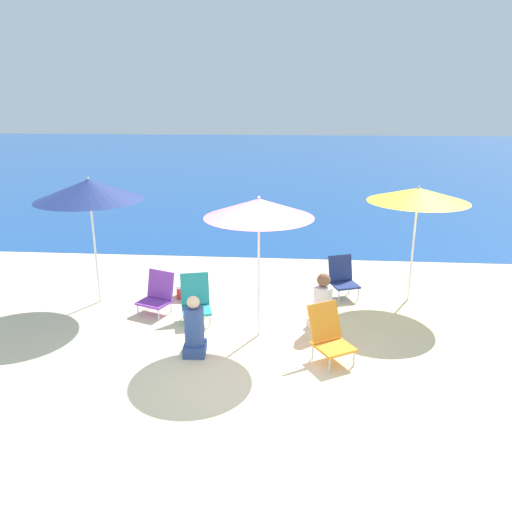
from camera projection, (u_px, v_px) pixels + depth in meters
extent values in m
plane|color=beige|center=(245.00, 369.00, 6.79)|extent=(60.00, 60.00, 0.00)
cube|color=#19478C|center=(287.00, 158.00, 30.50)|extent=(60.00, 40.00, 0.01)
cylinder|color=white|center=(412.00, 252.00, 8.86)|extent=(0.04, 0.04, 1.82)
cone|color=yellow|center=(418.00, 195.00, 8.55)|extent=(1.74, 1.74, 0.24)
sphere|color=white|center=(419.00, 187.00, 8.51)|extent=(0.04, 0.04, 0.04)
cylinder|color=white|center=(259.00, 278.00, 7.49)|extent=(0.04, 0.04, 1.88)
cone|color=pink|center=(259.00, 208.00, 7.16)|extent=(1.61, 1.61, 0.27)
sphere|color=white|center=(259.00, 197.00, 7.11)|extent=(0.04, 0.04, 0.04)
cylinder|color=white|center=(95.00, 252.00, 8.77)|extent=(0.04, 0.04, 1.87)
cone|color=navy|center=(89.00, 190.00, 8.43)|extent=(1.84, 1.84, 0.35)
sphere|color=white|center=(88.00, 178.00, 8.37)|extent=(0.04, 0.04, 0.04)
cylinder|color=silver|center=(329.00, 365.00, 6.68)|extent=(0.02, 0.02, 0.22)
cylinder|color=silver|center=(354.00, 359.00, 6.84)|extent=(0.02, 0.02, 0.22)
cylinder|color=silver|center=(313.00, 352.00, 7.03)|extent=(0.02, 0.02, 0.22)
cylinder|color=silver|center=(336.00, 346.00, 7.20)|extent=(0.02, 0.02, 0.22)
cube|color=orange|center=(334.00, 347.00, 6.90)|extent=(0.66, 0.66, 0.04)
cube|color=orange|center=(325.00, 321.00, 7.02)|extent=(0.52, 0.43, 0.51)
cylinder|color=silver|center=(185.00, 323.00, 7.96)|extent=(0.02, 0.02, 0.20)
cylinder|color=silver|center=(210.00, 321.00, 8.03)|extent=(0.02, 0.02, 0.20)
cylinder|color=silver|center=(184.00, 313.00, 8.34)|extent=(0.02, 0.02, 0.20)
cylinder|color=silver|center=(208.00, 311.00, 8.41)|extent=(0.02, 0.02, 0.20)
cube|color=teal|center=(196.00, 310.00, 8.15)|extent=(0.57, 0.58, 0.04)
cube|color=teal|center=(195.00, 289.00, 8.29)|extent=(0.49, 0.28, 0.52)
cylinder|color=silver|center=(339.00, 297.00, 8.96)|extent=(0.02, 0.02, 0.24)
cylinder|color=silver|center=(358.00, 294.00, 9.06)|extent=(0.02, 0.02, 0.24)
cylinder|color=silver|center=(330.00, 289.00, 9.31)|extent=(0.02, 0.02, 0.24)
cylinder|color=silver|center=(349.00, 287.00, 9.40)|extent=(0.02, 0.02, 0.24)
cube|color=navy|center=(345.00, 285.00, 9.14)|extent=(0.58, 0.57, 0.04)
cube|color=navy|center=(340.00, 268.00, 9.26)|extent=(0.48, 0.29, 0.48)
cylinder|color=silver|center=(138.00, 310.00, 8.45)|extent=(0.02, 0.02, 0.19)
cylinder|color=silver|center=(158.00, 315.00, 8.26)|extent=(0.02, 0.02, 0.19)
cylinder|color=silver|center=(151.00, 303.00, 8.75)|extent=(0.02, 0.02, 0.19)
cylinder|color=silver|center=(171.00, 307.00, 8.56)|extent=(0.02, 0.02, 0.19)
cube|color=purple|center=(154.00, 302.00, 8.47)|extent=(0.63, 0.57, 0.04)
cube|color=purple|center=(161.00, 284.00, 8.57)|extent=(0.52, 0.32, 0.48)
cube|color=#334C8C|center=(195.00, 349.00, 7.18)|extent=(0.33, 0.38, 0.16)
cylinder|color=#334C8C|center=(194.00, 326.00, 7.08)|extent=(0.28, 0.28, 0.55)
sphere|color=beige|center=(193.00, 302.00, 6.96)|extent=(0.18, 0.18, 0.18)
cube|color=silver|center=(322.00, 324.00, 7.98)|extent=(0.50, 0.48, 0.16)
cylinder|color=silver|center=(323.00, 303.00, 7.87)|extent=(0.30, 0.30, 0.56)
sphere|color=brown|center=(324.00, 280.00, 7.75)|extent=(0.22, 0.22, 0.22)
cube|color=#B72828|center=(190.00, 291.00, 9.25)|extent=(0.43, 0.35, 0.21)
cube|color=white|center=(190.00, 285.00, 9.21)|extent=(0.44, 0.36, 0.05)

